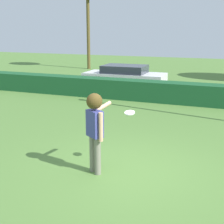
% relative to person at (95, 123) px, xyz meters
% --- Properties ---
extents(ground_plane, '(60.00, 60.00, 0.00)m').
position_rel_person_xyz_m(ground_plane, '(0.59, 0.34, -1.15)').
color(ground_plane, '#527B37').
extents(person, '(0.49, 0.84, 1.79)m').
position_rel_person_xyz_m(person, '(0.00, 0.00, 0.00)').
color(person, gray).
rests_on(person, ground).
extents(frisbee, '(0.23, 0.23, 0.07)m').
position_rel_person_xyz_m(frisbee, '(0.60, 0.52, 0.16)').
color(frisbee, white).
extents(hedge_row, '(28.53, 0.90, 0.87)m').
position_rel_person_xyz_m(hedge_row, '(0.59, 7.71, -0.71)').
color(hedge_row, '#1A4F2A').
rests_on(hedge_row, ground).
extents(parked_car_white, '(4.24, 1.89, 1.25)m').
position_rel_person_xyz_m(parked_car_white, '(-2.89, 10.00, -0.46)').
color(parked_car_white, white).
rests_on(parked_car_white, ground).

